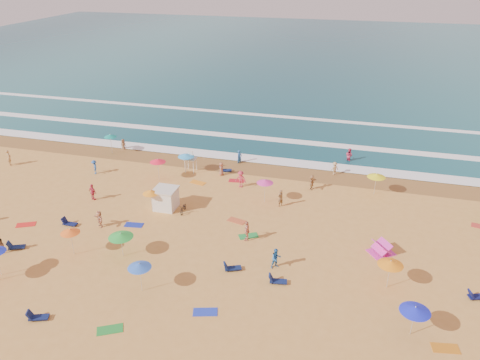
# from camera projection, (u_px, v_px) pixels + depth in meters

# --- Properties ---
(ground) EXTENTS (220.00, 220.00, 0.00)m
(ground) POSITION_uv_depth(u_px,v_px,m) (193.00, 217.00, 44.19)
(ground) COLOR gold
(ground) RESTS_ON ground
(ocean) EXTENTS (220.00, 140.00, 0.18)m
(ocean) POSITION_uv_depth(u_px,v_px,m) (310.00, 54.00, 117.20)
(ocean) COLOR #0C4756
(ocean) RESTS_ON ground
(wet_sand) EXTENTS (220.00, 220.00, 0.00)m
(wet_sand) POSITION_uv_depth(u_px,v_px,m) (230.00, 165.00, 55.05)
(wet_sand) COLOR olive
(wet_sand) RESTS_ON ground
(surf_foam) EXTENTS (200.00, 18.70, 0.05)m
(surf_foam) POSITION_uv_depth(u_px,v_px,m) (249.00, 139.00, 62.68)
(surf_foam) COLOR white
(surf_foam) RESTS_ON ground
(cabana) EXTENTS (2.00, 2.00, 2.00)m
(cabana) POSITION_uv_depth(u_px,v_px,m) (166.00, 199.00, 45.37)
(cabana) COLOR white
(cabana) RESTS_ON ground
(cabana_roof) EXTENTS (2.20, 2.20, 0.12)m
(cabana_roof) POSITION_uv_depth(u_px,v_px,m) (165.00, 189.00, 44.91)
(cabana_roof) COLOR silver
(cabana_roof) RESTS_ON cabana
(bicycle) EXTENTS (0.69, 1.69, 0.87)m
(bicycle) POSITION_uv_depth(u_px,v_px,m) (183.00, 208.00, 44.91)
(bicycle) COLOR black
(bicycle) RESTS_ON ground
(lifeguard_stand) EXTENTS (1.20, 1.20, 2.10)m
(lifeguard_stand) POSITION_uv_depth(u_px,v_px,m) (191.00, 163.00, 53.15)
(lifeguard_stand) COLOR white
(lifeguard_stand) RESTS_ON ground
(beach_umbrellas) EXTENTS (57.50, 27.02, 0.82)m
(beach_umbrellas) POSITION_uv_depth(u_px,v_px,m) (184.00, 204.00, 41.98)
(beach_umbrellas) COLOR blue
(beach_umbrellas) RESTS_ON ground
(loungers) EXTENTS (40.89, 27.32, 0.34)m
(loungers) POSITION_uv_depth(u_px,v_px,m) (229.00, 248.00, 39.24)
(loungers) COLOR #0F1E4E
(loungers) RESTS_ON ground
(towels) EXTENTS (42.26, 25.32, 0.03)m
(towels) POSITION_uv_depth(u_px,v_px,m) (229.00, 239.00, 40.83)
(towels) COLOR red
(towels) RESTS_ON ground
(popup_tents) EXTENTS (15.88, 5.99, 1.20)m
(popup_tents) POSITION_uv_depth(u_px,v_px,m) (466.00, 246.00, 38.77)
(popup_tents) COLOR #E332AF
(popup_tents) RESTS_ON ground
(beachgoers) EXTENTS (39.45, 28.25, 2.13)m
(beachgoers) POSITION_uv_depth(u_px,v_px,m) (197.00, 187.00, 48.20)
(beachgoers) COLOR #B92E45
(beachgoers) RESTS_ON ground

